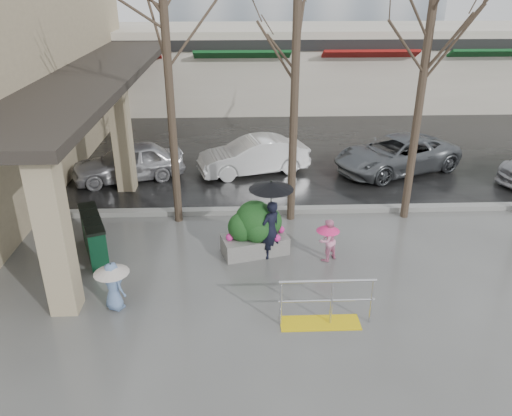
{
  "coord_description": "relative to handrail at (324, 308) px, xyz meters",
  "views": [
    {
      "loc": [
        -0.31,
        -9.24,
        6.32
      ],
      "look_at": [
        0.12,
        1.55,
        1.3
      ],
      "focal_mm": 35.0,
      "sensor_mm": 36.0,
      "label": 1
    }
  ],
  "objects": [
    {
      "name": "canopy_slab",
      "position": [
        -6.16,
        9.2,
        3.25
      ],
      "size": [
        2.8,
        18.0,
        0.25
      ],
      "primitive_type": "cube",
      "color": "#2D2823",
      "rests_on": "pillar_front"
    },
    {
      "name": "pillar_back",
      "position": [
        -5.26,
        7.2,
        1.37
      ],
      "size": [
        0.55,
        0.55,
        3.5
      ],
      "primitive_type": "cube",
      "color": "tan",
      "rests_on": "ground"
    },
    {
      "name": "street_asphalt",
      "position": [
        -1.36,
        23.2,
        -0.37
      ],
      "size": [
        120.0,
        36.0,
        0.01
      ],
      "primitive_type": "cube",
      "color": "black",
      "rests_on": "ground"
    },
    {
      "name": "woman",
      "position": [
        -0.89,
        2.66,
        0.85
      ],
      "size": [
        1.06,
        1.06,
        2.04
      ],
      "rotation": [
        0.0,
        0.0,
        3.85
      ],
      "color": "black",
      "rests_on": "ground"
    },
    {
      "name": "pillar_front",
      "position": [
        -5.26,
        0.7,
        1.37
      ],
      "size": [
        0.55,
        0.55,
        3.5
      ],
      "primitive_type": "cube",
      "color": "tan",
      "rests_on": "ground"
    },
    {
      "name": "child_pink",
      "position": [
        0.48,
        2.48,
        0.23
      ],
      "size": [
        0.66,
        0.63,
        1.07
      ],
      "rotation": [
        0.0,
        0.0,
        3.73
      ],
      "color": "#FD9AC4",
      "rests_on": "ground"
    },
    {
      "name": "handrail",
      "position": [
        0.0,
        0.0,
        0.0
      ],
      "size": [
        1.9,
        0.5,
        1.03
      ],
      "color": "yellow",
      "rests_on": "ground"
    },
    {
      "name": "news_boxes",
      "position": [
        -5.23,
        2.93,
        0.15
      ],
      "size": [
        1.09,
        1.91,
        1.06
      ],
      "rotation": [
        0.0,
        0.0,
        0.38
      ],
      "color": "#0D3A22",
      "rests_on": "ground"
    },
    {
      "name": "tree_mideast",
      "position": [
        3.14,
        4.8,
        4.48
      ],
      "size": [
        3.2,
        3.2,
        6.5
      ],
      "color": "#382B21",
      "rests_on": "ground"
    },
    {
      "name": "ground",
      "position": [
        -1.36,
        1.2,
        -0.38
      ],
      "size": [
        120.0,
        120.0,
        0.0
      ],
      "primitive_type": "plane",
      "color": "#51514F",
      "rests_on": "ground"
    },
    {
      "name": "curb",
      "position": [
        -1.36,
        5.2,
        -0.3
      ],
      "size": [
        120.0,
        0.3,
        0.15
      ],
      "primitive_type": "cube",
      "color": "gray",
      "rests_on": "ground"
    },
    {
      "name": "tree_midwest",
      "position": [
        -0.16,
        4.8,
        4.86
      ],
      "size": [
        3.2,
        3.2,
        7.0
      ],
      "color": "#382B21",
      "rests_on": "ground"
    },
    {
      "name": "tree_west",
      "position": [
        -3.36,
        4.8,
        4.71
      ],
      "size": [
        3.2,
        3.2,
        6.8
      ],
      "color": "#382B21",
      "rests_on": "ground"
    },
    {
      "name": "storefront_row",
      "position": [
        0.64,
        19.17,
        1.64
      ],
      "size": [
        34.0,
        6.74,
        4.0
      ],
      "color": "beige",
      "rests_on": "ground"
    },
    {
      "name": "planter",
      "position": [
        -1.26,
        2.91,
        0.29
      ],
      "size": [
        1.75,
        1.18,
        1.4
      ],
      "rotation": [
        0.0,
        0.0,
        0.26
      ],
      "color": "slate",
      "rests_on": "ground"
    },
    {
      "name": "car_a",
      "position": [
        -5.36,
        8.06,
        0.25
      ],
      "size": [
        3.97,
        2.53,
        1.26
      ],
      "primitive_type": "imported",
      "rotation": [
        0.0,
        0.0,
        -1.26
      ],
      "color": "#B0AFB5",
      "rests_on": "ground"
    },
    {
      "name": "car_b",
      "position": [
        -1.1,
        8.53,
        0.25
      ],
      "size": [
        4.04,
        2.3,
        1.26
      ],
      "primitive_type": "imported",
      "rotation": [
        0.0,
        0.0,
        -1.3
      ],
      "color": "white",
      "rests_on": "ground"
    },
    {
      "name": "child_blue",
      "position": [
        -4.26,
        0.68,
        0.3
      ],
      "size": [
        0.73,
        0.73,
        1.09
      ],
      "rotation": [
        0.0,
        0.0,
        2.51
      ],
      "color": "#6684B5",
      "rests_on": "ground"
    },
    {
      "name": "car_c",
      "position": [
        3.95,
        8.49,
        0.25
      ],
      "size": [
        4.99,
        3.7,
        1.26
      ],
      "primitive_type": "imported",
      "rotation": [
        0.0,
        0.0,
        -1.17
      ],
      "color": "slate",
      "rests_on": "ground"
    }
  ]
}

